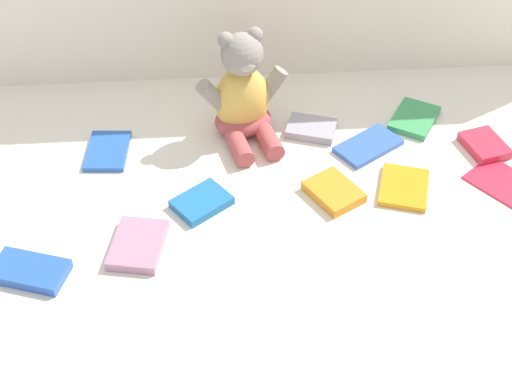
% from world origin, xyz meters
% --- Properties ---
extents(ground_plane, '(3.20, 3.20, 0.00)m').
position_xyz_m(ground_plane, '(0.00, 0.00, 0.00)').
color(ground_plane, silver).
extents(teddy_bear, '(0.20, 0.19, 0.23)m').
position_xyz_m(teddy_bear, '(-0.01, 0.20, 0.09)').
color(teddy_bear, '#E5B24C').
rests_on(teddy_bear, ground_plane).
extents(book_case_0, '(0.15, 0.14, 0.01)m').
position_xyz_m(book_case_0, '(0.25, 0.12, 0.01)').
color(book_case_0, blue).
rests_on(book_case_0, ground_plane).
extents(book_case_1, '(0.14, 0.11, 0.02)m').
position_xyz_m(book_case_1, '(-0.39, -0.17, 0.01)').
color(book_case_1, blue).
rests_on(book_case_1, ground_plane).
extents(book_case_2, '(0.15, 0.15, 0.01)m').
position_xyz_m(book_case_2, '(0.49, -0.00, 0.00)').
color(book_case_2, red).
rests_on(book_case_2, ground_plane).
extents(book_case_3, '(0.13, 0.12, 0.02)m').
position_xyz_m(book_case_3, '(-0.10, -0.02, 0.01)').
color(book_case_3, '#1F67A5').
rests_on(book_case_3, ground_plane).
extents(book_case_4, '(0.09, 0.13, 0.01)m').
position_xyz_m(book_case_4, '(-0.29, 0.15, 0.01)').
color(book_case_4, '#2759B3').
rests_on(book_case_4, ground_plane).
extents(book_case_5, '(0.13, 0.14, 0.01)m').
position_xyz_m(book_case_5, '(0.36, 0.20, 0.01)').
color(book_case_5, '#399452').
rests_on(book_case_5, ground_plane).
extents(book_case_6, '(0.12, 0.13, 0.02)m').
position_xyz_m(book_case_6, '(0.15, -0.01, 0.01)').
color(book_case_6, orange).
rests_on(book_case_6, ground_plane).
extents(book_case_7, '(0.09, 0.11, 0.02)m').
position_xyz_m(book_case_7, '(0.48, 0.10, 0.01)').
color(book_case_7, '#D42B42').
rests_on(book_case_7, ground_plane).
extents(book_case_9, '(0.12, 0.14, 0.01)m').
position_xyz_m(book_case_9, '(0.29, -0.01, 0.01)').
color(book_case_9, orange).
rests_on(book_case_9, ground_plane).
extents(book_case_10, '(0.11, 0.13, 0.02)m').
position_xyz_m(book_case_10, '(-0.21, -0.12, 0.01)').
color(book_case_10, '#A77791').
rests_on(book_case_10, ground_plane).
extents(book_case_11, '(0.12, 0.10, 0.02)m').
position_xyz_m(book_case_11, '(0.14, 0.18, 0.01)').
color(book_case_11, '#9993A0').
rests_on(book_case_11, ground_plane).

